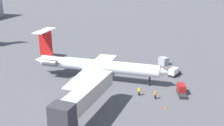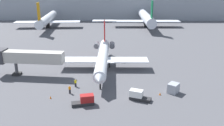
{
  "view_description": "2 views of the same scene",
  "coord_description": "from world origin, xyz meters",
  "px_view_note": "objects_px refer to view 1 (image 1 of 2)",
  "views": [
    {
      "loc": [
        -53.22,
        -17.64,
        22.6
      ],
      "look_at": [
        0.45,
        -1.95,
        3.59
      ],
      "focal_mm": 42.61,
      "sensor_mm": 36.0,
      "label": 1
    },
    {
      "loc": [
        1.42,
        -56.26,
        21.08
      ],
      "look_at": [
        0.8,
        -1.63,
        2.63
      ],
      "focal_mm": 38.92,
      "sensor_mm": 36.0,
      "label": 2
    }
  ],
  "objects_px": {
    "baggage_tug_lead": "(181,90)",
    "ground_crew_marshaller": "(155,95)",
    "cargo_container_uld": "(164,61)",
    "traffic_cone_near": "(166,107)",
    "jet_bridge": "(83,98)",
    "baggage_tug_trailing": "(174,72)",
    "ground_crew_loader": "(139,91)",
    "traffic_cone_mid": "(167,67)",
    "regional_jet": "(94,65)"
  },
  "relations": [
    {
      "from": "cargo_container_uld",
      "to": "traffic_cone_near",
      "type": "xyz_separation_m",
      "value": [
        -23.79,
        -2.84,
        -0.7
      ]
    },
    {
      "from": "ground_crew_marshaller",
      "to": "baggage_tug_lead",
      "type": "bearing_deg",
      "value": -52.17
    },
    {
      "from": "ground_crew_loader",
      "to": "baggage_tug_lead",
      "type": "bearing_deg",
      "value": -69.46
    },
    {
      "from": "ground_crew_marshaller",
      "to": "ground_crew_loader",
      "type": "distance_m",
      "value": 3.31
    },
    {
      "from": "regional_jet",
      "to": "ground_crew_loader",
      "type": "bearing_deg",
      "value": -115.11
    },
    {
      "from": "traffic_cone_near",
      "to": "baggage_tug_trailing",
      "type": "bearing_deg",
      "value": -1.06
    },
    {
      "from": "ground_crew_marshaller",
      "to": "ground_crew_loader",
      "type": "xyz_separation_m",
      "value": [
        0.64,
        3.24,
        0.0
      ]
    },
    {
      "from": "baggage_tug_lead",
      "to": "ground_crew_marshaller",
      "type": "bearing_deg",
      "value": 127.83
    },
    {
      "from": "baggage_tug_lead",
      "to": "cargo_container_uld",
      "type": "bearing_deg",
      "value": 17.15
    },
    {
      "from": "regional_jet",
      "to": "ground_crew_loader",
      "type": "xyz_separation_m",
      "value": [
        -5.26,
        -11.23,
        -2.59
      ]
    },
    {
      "from": "jet_bridge",
      "to": "cargo_container_uld",
      "type": "xyz_separation_m",
      "value": [
        32.45,
        -9.11,
        -3.5
      ]
    },
    {
      "from": "traffic_cone_near",
      "to": "baggage_tug_lead",
      "type": "bearing_deg",
      "value": -19.13
    },
    {
      "from": "ground_crew_marshaller",
      "to": "baggage_tug_lead",
      "type": "relative_size",
      "value": 0.4
    },
    {
      "from": "regional_jet",
      "to": "baggage_tug_trailing",
      "type": "relative_size",
      "value": 7.31
    },
    {
      "from": "ground_crew_loader",
      "to": "traffic_cone_mid",
      "type": "height_order",
      "value": "ground_crew_loader"
    },
    {
      "from": "cargo_container_uld",
      "to": "traffic_cone_mid",
      "type": "height_order",
      "value": "cargo_container_uld"
    },
    {
      "from": "cargo_container_uld",
      "to": "ground_crew_marshaller",
      "type": "bearing_deg",
      "value": -178.29
    },
    {
      "from": "regional_jet",
      "to": "baggage_tug_lead",
      "type": "distance_m",
      "value": 19.4
    },
    {
      "from": "regional_jet",
      "to": "cargo_container_uld",
      "type": "height_order",
      "value": "regional_jet"
    },
    {
      "from": "regional_jet",
      "to": "traffic_cone_near",
      "type": "relative_size",
      "value": 56.34
    },
    {
      "from": "traffic_cone_near",
      "to": "regional_jet",
      "type": "bearing_deg",
      "value": 61.2
    },
    {
      "from": "jet_bridge",
      "to": "baggage_tug_trailing",
      "type": "height_order",
      "value": "jet_bridge"
    },
    {
      "from": "ground_crew_loader",
      "to": "traffic_cone_mid",
      "type": "xyz_separation_m",
      "value": [
        17.07,
        -3.78,
        -0.58
      ]
    },
    {
      "from": "regional_jet",
      "to": "jet_bridge",
      "type": "height_order",
      "value": "regional_jet"
    },
    {
      "from": "regional_jet",
      "to": "traffic_cone_near",
      "type": "height_order",
      "value": "regional_jet"
    },
    {
      "from": "ground_crew_loader",
      "to": "regional_jet",
      "type": "bearing_deg",
      "value": 64.89
    },
    {
      "from": "traffic_cone_near",
      "to": "jet_bridge",
      "type": "bearing_deg",
      "value": 125.9
    },
    {
      "from": "baggage_tug_lead",
      "to": "cargo_container_uld",
      "type": "distance_m",
      "value": 17.72
    },
    {
      "from": "traffic_cone_near",
      "to": "traffic_cone_mid",
      "type": "bearing_deg",
      "value": 4.63
    },
    {
      "from": "baggage_tug_trailing",
      "to": "traffic_cone_mid",
      "type": "distance_m",
      "value": 4.95
    },
    {
      "from": "baggage_tug_trailing",
      "to": "ground_crew_loader",
      "type": "bearing_deg",
      "value": 155.31
    },
    {
      "from": "jet_bridge",
      "to": "ground_crew_loader",
      "type": "height_order",
      "value": "jet_bridge"
    },
    {
      "from": "jet_bridge",
      "to": "traffic_cone_mid",
      "type": "height_order",
      "value": "jet_bridge"
    },
    {
      "from": "regional_jet",
      "to": "traffic_cone_mid",
      "type": "relative_size",
      "value": 56.34
    },
    {
      "from": "regional_jet",
      "to": "ground_crew_marshaller",
      "type": "relative_size",
      "value": 18.33
    },
    {
      "from": "jet_bridge",
      "to": "traffic_cone_near",
      "type": "xyz_separation_m",
      "value": [
        8.65,
        -11.95,
        -4.2
      ]
    },
    {
      "from": "cargo_container_uld",
      "to": "traffic_cone_mid",
      "type": "xyz_separation_m",
      "value": [
        -2.8,
        -1.14,
        -0.7
      ]
    },
    {
      "from": "ground_crew_loader",
      "to": "cargo_container_uld",
      "type": "relative_size",
      "value": 0.6
    },
    {
      "from": "baggage_tug_lead",
      "to": "jet_bridge",
      "type": "bearing_deg",
      "value": 137.27
    },
    {
      "from": "regional_jet",
      "to": "baggage_tug_lead",
      "type": "xyz_separation_m",
      "value": [
        -2.32,
        -19.08,
        -2.61
      ]
    },
    {
      "from": "baggage_tug_trailing",
      "to": "cargo_container_uld",
      "type": "height_order",
      "value": "cargo_container_uld"
    },
    {
      "from": "regional_jet",
      "to": "traffic_cone_near",
      "type": "xyz_separation_m",
      "value": [
        -9.18,
        -16.7,
        -3.17
      ]
    },
    {
      "from": "jet_bridge",
      "to": "traffic_cone_near",
      "type": "distance_m",
      "value": 15.35
    },
    {
      "from": "regional_jet",
      "to": "cargo_container_uld",
      "type": "relative_size",
      "value": 10.92
    },
    {
      "from": "ground_crew_marshaller",
      "to": "cargo_container_uld",
      "type": "relative_size",
      "value": 0.6
    },
    {
      "from": "baggage_tug_lead",
      "to": "traffic_cone_near",
      "type": "distance_m",
      "value": 7.29
    },
    {
      "from": "baggage_tug_trailing",
      "to": "traffic_cone_near",
      "type": "bearing_deg",
      "value": 178.94
    },
    {
      "from": "jet_bridge",
      "to": "baggage_tug_lead",
      "type": "bearing_deg",
      "value": -42.73
    },
    {
      "from": "ground_crew_marshaller",
      "to": "traffic_cone_near",
      "type": "height_order",
      "value": "ground_crew_marshaller"
    },
    {
      "from": "baggage_tug_lead",
      "to": "traffic_cone_mid",
      "type": "height_order",
      "value": "baggage_tug_lead"
    }
  ]
}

